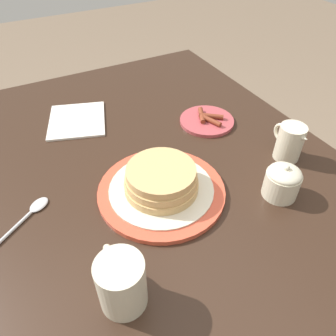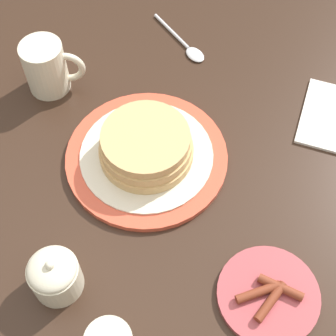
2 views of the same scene
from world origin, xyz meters
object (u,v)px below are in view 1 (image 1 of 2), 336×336
at_px(pancake_plate, 161,184).
at_px(spoon, 30,213).
at_px(coffee_mug, 121,282).
at_px(creamer_pitcher, 290,142).
at_px(side_plate_bacon, 207,120).
at_px(sugar_bowl, 282,181).
at_px(napkin, 77,120).

bearing_deg(pancake_plate, spoon, 74.94).
height_order(pancake_plate, coffee_mug, coffee_mug).
relative_size(coffee_mug, creamer_pitcher, 1.09).
bearing_deg(pancake_plate, creamer_pitcher, -96.00).
distance_m(coffee_mug, creamer_pitcher, 0.53).
bearing_deg(creamer_pitcher, side_plate_bacon, 21.58).
relative_size(pancake_plate, coffee_mug, 2.49).
xyz_separation_m(pancake_plate, side_plate_bacon, (0.19, -0.25, -0.02)).
bearing_deg(sugar_bowl, spoon, 68.37).
xyz_separation_m(coffee_mug, spoon, (0.27, 0.11, -0.05)).
height_order(sugar_bowl, napkin, sugar_bowl).
relative_size(creamer_pitcher, napkin, 0.48).
distance_m(coffee_mug, sugar_bowl, 0.41).
distance_m(napkin, spoon, 0.36).
height_order(side_plate_bacon, sugar_bowl, sugar_bowl).
bearing_deg(sugar_bowl, coffee_mug, 98.98).
xyz_separation_m(pancake_plate, coffee_mug, (-0.19, 0.17, 0.03)).
relative_size(sugar_bowl, spoon, 0.58).
xyz_separation_m(sugar_bowl, spoon, (0.20, 0.51, -0.04)).
bearing_deg(pancake_plate, coffee_mug, 138.32).
distance_m(side_plate_bacon, sugar_bowl, 0.32).
relative_size(side_plate_bacon, coffee_mug, 1.36).
xyz_separation_m(side_plate_bacon, spoon, (-0.12, 0.53, -0.00)).
relative_size(pancake_plate, sugar_bowl, 3.37).
xyz_separation_m(creamer_pitcher, napkin, (0.42, 0.43, -0.05)).
relative_size(sugar_bowl, napkin, 0.39).
bearing_deg(napkin, coffee_mug, 171.56).
relative_size(creamer_pitcher, sugar_bowl, 1.24).
distance_m(side_plate_bacon, creamer_pitcher, 0.25).
distance_m(coffee_mug, spoon, 0.29).
bearing_deg(pancake_plate, sugar_bowl, -118.71).
relative_size(pancake_plate, spoon, 1.97).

